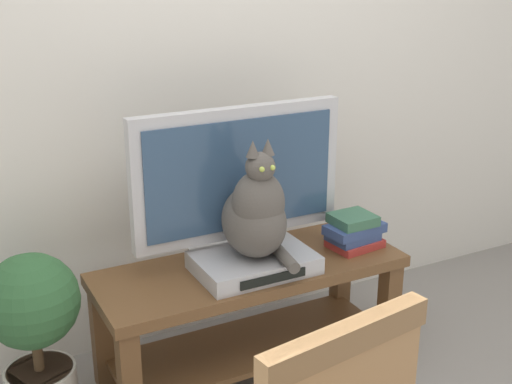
% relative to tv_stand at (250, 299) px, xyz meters
% --- Properties ---
extents(back_wall, '(7.00, 0.12, 2.80)m').
position_rel_tv_stand_xyz_m(back_wall, '(-0.03, 0.48, 1.08)').
color(back_wall, silver).
rests_on(back_wall, ground).
extents(tv_stand, '(1.20, 0.45, 0.47)m').
position_rel_tv_stand_xyz_m(tv_stand, '(0.00, 0.00, 0.00)').
color(tv_stand, brown).
rests_on(tv_stand, ground).
extents(tv, '(0.85, 0.20, 0.60)m').
position_rel_tv_stand_xyz_m(tv, '(0.00, 0.09, 0.46)').
color(tv, '#B7B7BC').
rests_on(tv, tv_stand).
extents(media_box, '(0.44, 0.30, 0.07)m').
position_rel_tv_stand_xyz_m(media_box, '(-0.01, -0.05, 0.18)').
color(media_box, '#ADADB2').
rests_on(media_box, tv_stand).
extents(cat, '(0.23, 0.36, 0.46)m').
position_rel_tv_stand_xyz_m(cat, '(-0.01, -0.07, 0.38)').
color(cat, '#514C47').
rests_on(cat, media_box).
extents(book_stack, '(0.25, 0.17, 0.14)m').
position_rel_tv_stand_xyz_m(book_stack, '(0.45, -0.05, 0.21)').
color(book_stack, '#B2332D').
rests_on(book_stack, tv_stand).
extents(potted_plant, '(0.33, 0.33, 0.65)m').
position_rel_tv_stand_xyz_m(potted_plant, '(-0.80, 0.06, 0.06)').
color(potted_plant, beige).
rests_on(potted_plant, ground).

